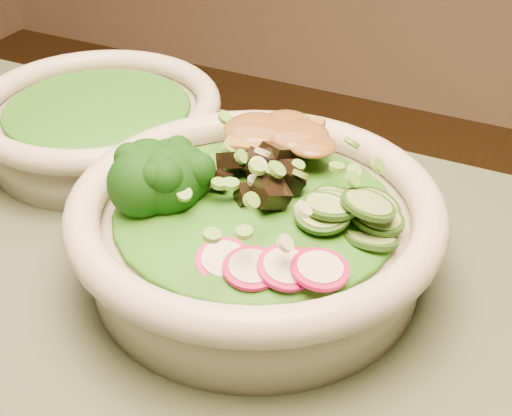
% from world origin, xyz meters
% --- Properties ---
extents(salad_bowl, '(0.28, 0.28, 0.08)m').
position_xyz_m(salad_bowl, '(0.03, 0.16, 0.79)').
color(salad_bowl, beige).
rests_on(salad_bowl, dining_table).
extents(side_bowl, '(0.24, 0.24, 0.06)m').
position_xyz_m(side_bowl, '(-0.19, 0.26, 0.78)').
color(side_bowl, beige).
rests_on(side_bowl, dining_table).
extents(lettuce_bed, '(0.21, 0.21, 0.02)m').
position_xyz_m(lettuce_bed, '(0.03, 0.16, 0.81)').
color(lettuce_bed, '#1F5712').
rests_on(lettuce_bed, salad_bowl).
extents(side_lettuce, '(0.16, 0.16, 0.02)m').
position_xyz_m(side_lettuce, '(-0.19, 0.26, 0.80)').
color(side_lettuce, '#1F5712').
rests_on(side_lettuce, side_bowl).
extents(broccoli_florets, '(0.10, 0.10, 0.05)m').
position_xyz_m(broccoli_florets, '(-0.04, 0.14, 0.83)').
color(broccoli_florets, black).
rests_on(broccoli_florets, salad_bowl).
extents(radish_slices, '(0.12, 0.08, 0.02)m').
position_xyz_m(radish_slices, '(0.05, 0.10, 0.82)').
color(radish_slices, '#B80E5B').
rests_on(radish_slices, salad_bowl).
extents(cucumber_slices, '(0.10, 0.10, 0.04)m').
position_xyz_m(cucumber_slices, '(0.09, 0.18, 0.82)').
color(cucumber_slices, '#9ABE69').
rests_on(cucumber_slices, salad_bowl).
extents(mushroom_heap, '(0.10, 0.10, 0.04)m').
position_xyz_m(mushroom_heap, '(0.02, 0.18, 0.83)').
color(mushroom_heap, black).
rests_on(mushroom_heap, salad_bowl).
extents(tofu_cubes, '(0.11, 0.09, 0.04)m').
position_xyz_m(tofu_cubes, '(0.01, 0.23, 0.82)').
color(tofu_cubes, brown).
rests_on(tofu_cubes, salad_bowl).
extents(peanut_sauce, '(0.07, 0.06, 0.02)m').
position_xyz_m(peanut_sauce, '(0.01, 0.23, 0.84)').
color(peanut_sauce, brown).
rests_on(peanut_sauce, tofu_cubes).
extents(scallion_garnish, '(0.20, 0.20, 0.02)m').
position_xyz_m(scallion_garnish, '(0.03, 0.16, 0.84)').
color(scallion_garnish, '#61A239').
rests_on(scallion_garnish, salad_bowl).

